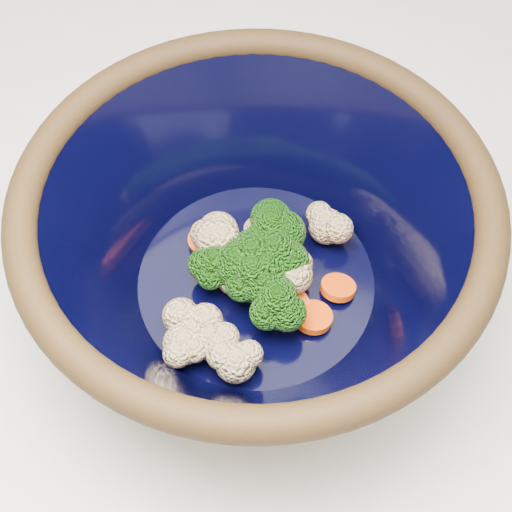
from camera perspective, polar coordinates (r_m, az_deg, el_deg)
name	(u,v)px	position (r m, az deg, el deg)	size (l,w,h in m)	color
mixing_bowl	(256,245)	(0.50, 0.00, 0.85)	(0.32, 0.32, 0.14)	black
vegetable_pile	(254,271)	(0.52, -0.17, -1.18)	(0.14, 0.17, 0.06)	#608442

